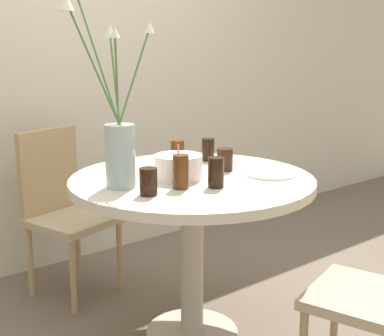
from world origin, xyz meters
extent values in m
plane|color=#6B5B4C|center=(0.00, 0.00, 0.00)|extent=(16.00, 16.00, 0.00)
cube|color=beige|center=(0.00, 1.24, 1.30)|extent=(8.00, 0.05, 2.60)
cylinder|color=beige|center=(0.00, 0.00, 0.75)|extent=(1.08, 1.08, 0.04)
cylinder|color=#B7AD99|center=(0.00, 0.00, 0.38)|extent=(0.10, 0.10, 0.70)
cylinder|color=#B7AD99|center=(0.00, 0.00, 0.01)|extent=(0.43, 0.43, 0.03)
cube|color=tan|center=(-0.21, 0.76, 0.42)|extent=(0.49, 0.49, 0.04)
cube|color=tan|center=(-0.26, 0.94, 0.67)|extent=(0.38, 0.14, 0.46)
cylinder|color=tan|center=(-0.33, 0.55, 0.20)|extent=(0.03, 0.03, 0.40)
cylinder|color=tan|center=(0.00, 0.64, 0.20)|extent=(0.03, 0.03, 0.40)
cylinder|color=tan|center=(-0.42, 0.88, 0.20)|extent=(0.03, 0.03, 0.40)
cylinder|color=tan|center=(-0.09, 0.97, 0.20)|extent=(0.03, 0.03, 0.40)
cube|color=tan|center=(0.23, -0.76, 0.42)|extent=(0.50, 0.50, 0.04)
cylinder|color=tan|center=(0.34, -0.54, 0.20)|extent=(0.03, 0.03, 0.40)
cylinder|color=white|center=(-0.07, 0.01, 0.83)|extent=(0.21, 0.21, 0.11)
cylinder|color=#E54C4C|center=(-0.07, 0.01, 0.90)|extent=(0.01, 0.01, 0.04)
cylinder|color=#9EB2AD|center=(-0.33, 0.05, 0.90)|extent=(0.12, 0.12, 0.26)
cylinder|color=#4C7538|center=(-0.37, 0.13, 1.29)|extent=(0.09, 0.18, 0.52)
cylinder|color=#4C7538|center=(-0.26, 0.05, 1.22)|extent=(0.16, 0.01, 0.38)
cone|color=silver|center=(-0.18, 0.05, 1.41)|extent=(0.04, 0.04, 0.04)
cylinder|color=#4C7538|center=(-0.31, 0.12, 1.21)|extent=(0.06, 0.14, 0.37)
cone|color=silver|center=(-0.28, 0.18, 1.39)|extent=(0.05, 0.05, 0.05)
cylinder|color=#4C7538|center=(-0.37, 0.00, 1.21)|extent=(0.07, 0.11, 0.36)
cone|color=silver|center=(-0.40, -0.05, 1.38)|extent=(0.04, 0.04, 0.04)
cylinder|color=#4C7538|center=(-0.41, 0.09, 1.26)|extent=(0.17, 0.09, 0.47)
cone|color=silver|center=(-0.50, 0.13, 1.49)|extent=(0.06, 0.06, 0.06)
cylinder|color=silver|center=(0.29, -0.20, 0.78)|extent=(0.22, 0.22, 0.01)
cylinder|color=#33190C|center=(0.19, 0.00, 0.83)|extent=(0.07, 0.07, 0.10)
cylinder|color=#51280F|center=(-0.16, -0.12, 0.84)|extent=(0.06, 0.06, 0.14)
cylinder|color=black|center=(0.28, 0.22, 0.83)|extent=(0.06, 0.06, 0.11)
cylinder|color=#51280F|center=(0.03, 0.15, 0.84)|extent=(0.06, 0.06, 0.14)
cylinder|color=black|center=(-0.03, -0.20, 0.84)|extent=(0.07, 0.07, 0.12)
cylinder|color=black|center=(-0.31, -0.12, 0.83)|extent=(0.07, 0.07, 0.11)
camera|label=1|loc=(-1.42, -1.78, 1.34)|focal=50.00mm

